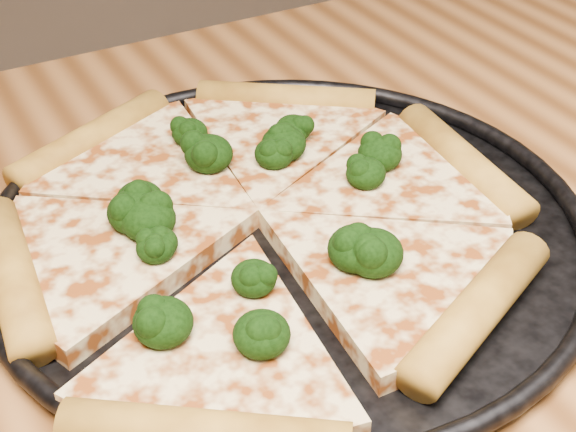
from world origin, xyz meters
TOP-DOWN VIEW (x-y plane):
  - pizza_pan at (0.06, 0.14)m, footprint 0.37×0.37m
  - pizza at (0.04, 0.14)m, footprint 0.33×0.36m
  - broccoli_florets at (0.04, 0.14)m, footprint 0.21×0.22m

SIDE VIEW (x-z plane):
  - pizza_pan at x=0.06m, z-range 0.75..0.77m
  - pizza at x=0.04m, z-range 0.75..0.78m
  - broccoli_florets at x=0.04m, z-range 0.77..0.79m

